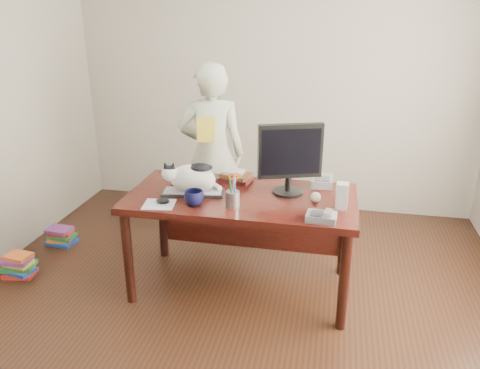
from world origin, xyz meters
The scene contains 18 objects.
room centered at (0.00, 0.00, 1.35)m, with size 4.50×4.50×4.50m.
desk centered at (0.00, 0.68, 0.60)m, with size 1.60×0.80×0.75m.
keyboard centered at (-0.34, 0.55, 0.76)m, with size 0.45×0.23×0.03m.
cat centered at (-0.35, 0.55, 0.87)m, with size 0.42×0.26×0.24m.
monitor centered at (0.32, 0.69, 1.04)m, with size 0.44×0.28×0.51m.
pen_cup centered at (-0.02, 0.41, 0.81)m, with size 0.11×0.11×0.24m.
mousepad centered at (-0.51, 0.32, 0.75)m, with size 0.23×0.21×0.00m.
mouse centered at (-0.49, 0.34, 0.77)m, with size 0.10×0.07×0.04m.
coffee_mug centered at (-0.27, 0.37, 0.80)m, with size 0.13×0.13×0.10m, color #0C0E33.
phone centered at (0.57, 0.30, 0.78)m, with size 0.19×0.16×0.08m.
speaker centered at (0.69, 0.52, 0.84)m, with size 0.08×0.09×0.17m.
baseball centered at (0.52, 0.58, 0.79)m, with size 0.07×0.07×0.07m.
book_stack centered at (-0.10, 0.86, 0.79)m, with size 0.26×0.22×0.09m.
calculator centered at (0.55, 0.92, 0.78)m, with size 0.16×0.21×0.06m.
person centered at (-0.42, 1.38, 0.79)m, with size 0.58×0.38×1.58m, color white.
held_book centered at (-0.42, 1.21, 1.05)m, with size 0.17×0.12×0.21m.
book_pile_a centered at (-1.75, 0.40, 0.09)m, with size 0.27×0.22×0.18m.
book_pile_b centered at (-1.72, 0.95, 0.07)m, with size 0.26×0.20×0.15m.
Camera 1 is at (0.61, -2.39, 2.00)m, focal length 35.00 mm.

